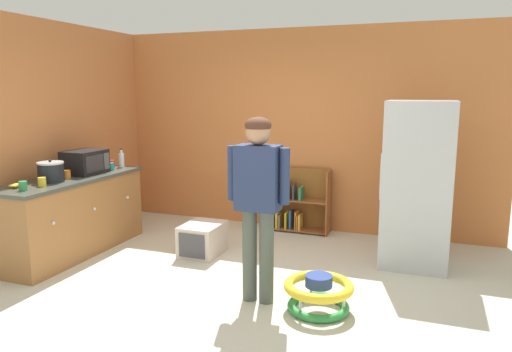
% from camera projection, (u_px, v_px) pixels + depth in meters
% --- Properties ---
extents(ground_plane, '(12.00, 12.00, 0.00)m').
position_uv_depth(ground_plane, '(236.00, 291.00, 4.55)').
color(ground_plane, beige).
rests_on(ground_plane, ground).
extents(back_wall, '(5.20, 0.06, 2.70)m').
position_uv_depth(back_wall, '(302.00, 131.00, 6.46)').
color(back_wall, '#C5713C').
rests_on(back_wall, ground).
extents(left_side_wall, '(0.06, 2.99, 2.70)m').
position_uv_depth(left_side_wall, '(65.00, 134.00, 5.96)').
color(left_side_wall, '#C67540').
rests_on(left_side_wall, ground).
extents(kitchen_counter, '(0.65, 1.93, 0.90)m').
position_uv_depth(kitchen_counter, '(73.00, 215.00, 5.55)').
color(kitchen_counter, '#9B6638').
rests_on(kitchen_counter, ground).
extents(refrigerator, '(0.73, 0.68, 1.78)m').
position_uv_depth(refrigerator, '(417.00, 184.00, 5.12)').
color(refrigerator, '#B7BABF').
rests_on(refrigerator, ground).
extents(bookshelf, '(0.80, 0.28, 0.85)m').
position_uv_depth(bookshelf, '(297.00, 204.00, 6.46)').
color(bookshelf, brown).
rests_on(bookshelf, ground).
extents(standing_person, '(0.57, 0.23, 1.66)m').
position_uv_depth(standing_person, '(258.00, 191.00, 4.17)').
color(standing_person, '#4E564C').
rests_on(standing_person, ground).
extents(baby_walker, '(0.60, 0.60, 0.32)m').
position_uv_depth(baby_walker, '(319.00, 293.00, 4.12)').
color(baby_walker, green).
rests_on(baby_walker, ground).
extents(pet_carrier, '(0.42, 0.55, 0.36)m').
position_uv_depth(pet_carrier, '(203.00, 239.00, 5.56)').
color(pet_carrier, beige).
rests_on(pet_carrier, ground).
extents(microwave, '(0.37, 0.48, 0.28)m').
position_uv_depth(microwave, '(85.00, 162.00, 5.72)').
color(microwave, black).
rests_on(microwave, kitchen_counter).
extents(crock_pot, '(0.28, 0.28, 0.25)m').
position_uv_depth(crock_pot, '(51.00, 172.00, 5.19)').
color(crock_pot, black).
rests_on(crock_pot, kitchen_counter).
extents(banana_bunch, '(0.12, 0.16, 0.04)m').
position_uv_depth(banana_bunch, '(16.00, 185.00, 4.89)').
color(banana_bunch, yellow).
rests_on(banana_bunch, kitchen_counter).
extents(clear_bottle, '(0.07, 0.07, 0.25)m').
position_uv_depth(clear_bottle, '(121.00, 160.00, 6.21)').
color(clear_bottle, silver).
rests_on(clear_bottle, kitchen_counter).
extents(green_glass_bottle, '(0.07, 0.07, 0.25)m').
position_uv_depth(green_glass_bottle, '(100.00, 160.00, 6.20)').
color(green_glass_bottle, '#33753D').
rests_on(green_glass_bottle, kitchen_counter).
extents(teal_cup, '(0.08, 0.08, 0.09)m').
position_uv_depth(teal_cup, '(111.00, 167.00, 5.97)').
color(teal_cup, teal).
rests_on(teal_cup, kitchen_counter).
extents(green_cup, '(0.08, 0.08, 0.09)m').
position_uv_depth(green_cup, '(23.00, 186.00, 4.75)').
color(green_cup, '#349450').
rests_on(green_cup, kitchen_counter).
extents(red_cup, '(0.08, 0.08, 0.09)m').
position_uv_depth(red_cup, '(111.00, 164.00, 6.19)').
color(red_cup, red).
rests_on(red_cup, kitchen_counter).
extents(yellow_cup, '(0.08, 0.08, 0.09)m').
position_uv_depth(yellow_cup, '(42.00, 182.00, 4.96)').
color(yellow_cup, yellow).
rests_on(yellow_cup, kitchen_counter).
extents(orange_cup, '(0.08, 0.08, 0.09)m').
position_uv_depth(orange_cup, '(67.00, 174.00, 5.41)').
color(orange_cup, orange).
rests_on(orange_cup, kitchen_counter).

